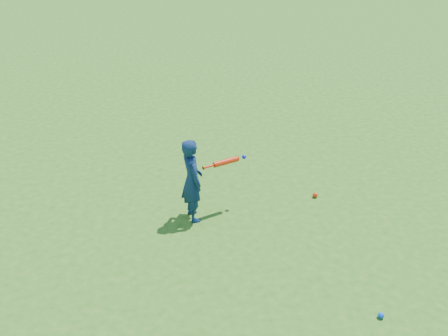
% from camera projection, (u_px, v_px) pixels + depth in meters
% --- Properties ---
extents(ground, '(80.00, 80.00, 0.00)m').
position_uv_depth(ground, '(161.00, 243.00, 6.47)').
color(ground, '#2B6518').
rests_on(ground, ground).
extents(child, '(0.40, 0.50, 1.20)m').
position_uv_depth(child, '(192.00, 180.00, 6.71)').
color(child, '#0F2549').
rests_on(child, ground).
extents(ground_ball_red, '(0.08, 0.08, 0.08)m').
position_uv_depth(ground_ball_red, '(315.00, 195.00, 7.45)').
color(ground_ball_red, red).
rests_on(ground_ball_red, ground).
extents(ground_ball_blue, '(0.07, 0.07, 0.07)m').
position_uv_depth(ground_ball_blue, '(381.00, 316.00, 5.30)').
color(ground_ball_blue, blue).
rests_on(ground_ball_blue, ground).
extents(bat_swing, '(0.63, 0.33, 0.08)m').
position_uv_depth(bat_swing, '(227.00, 161.00, 6.84)').
color(bat_swing, red).
rests_on(bat_swing, ground).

